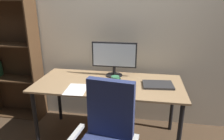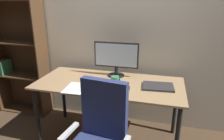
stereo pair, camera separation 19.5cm
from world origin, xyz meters
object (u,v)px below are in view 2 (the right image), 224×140
object	(u,v)px
keyboard	(104,89)
bookshelf	(21,59)
desk	(109,89)
coffee_mug	(115,80)
monitor	(116,57)
mouse	(126,89)
laptop	(158,86)

from	to	relation	value
keyboard	bookshelf	world-z (taller)	bookshelf
keyboard	bookshelf	xyz separation A→B (m)	(-1.44, 0.57, 0.05)
desk	coffee_mug	bearing A→B (deg)	-25.13
monitor	mouse	xyz separation A→B (m)	(0.20, -0.40, -0.22)
desk	mouse	distance (m)	0.30
keyboard	laptop	xyz separation A→B (m)	(0.53, 0.20, 0.00)
desk	keyboard	xyz separation A→B (m)	(0.00, -0.20, 0.09)
keyboard	mouse	distance (m)	0.23
laptop	keyboard	bearing A→B (deg)	-164.91
keyboard	mouse	size ratio (longest dim) A/B	3.02
keyboard	laptop	world-z (taller)	laptop
mouse	bookshelf	distance (m)	1.75
laptop	bookshelf	size ratio (longest dim) A/B	0.20
bookshelf	monitor	bearing A→B (deg)	-5.60
keyboard	desk	bearing A→B (deg)	93.57
monitor	mouse	bearing A→B (deg)	-63.00
keyboard	bookshelf	bearing A→B (deg)	160.83
monitor	laptop	size ratio (longest dim) A/B	1.66
mouse	coffee_mug	xyz separation A→B (m)	(-0.15, 0.13, 0.03)
monitor	mouse	distance (m)	0.50
desk	mouse	bearing A→B (deg)	-36.36
bookshelf	laptop	bearing A→B (deg)	-10.68
laptop	bookshelf	world-z (taller)	bookshelf
mouse	bookshelf	xyz separation A→B (m)	(-1.67, 0.54, 0.05)
monitor	mouse	size ratio (longest dim) A/B	5.54
desk	monitor	bearing A→B (deg)	83.89
coffee_mug	laptop	bearing A→B (deg)	4.92
desk	coffee_mug	size ratio (longest dim) A/B	15.72
desk	keyboard	distance (m)	0.21
coffee_mug	laptop	size ratio (longest dim) A/B	0.32
mouse	laptop	bearing A→B (deg)	30.99
desk	monitor	distance (m)	0.39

